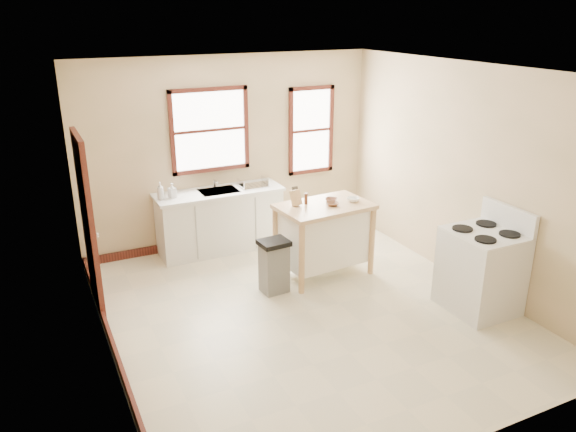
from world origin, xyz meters
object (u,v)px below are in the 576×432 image
object	(u,v)px
soap_bottle_a	(160,191)
knife_block	(296,198)
kitchen_island	(324,240)
pepper_grinder	(306,199)
dish_rack	(253,183)
bowl_a	(332,204)
bowl_b	(331,200)
bowl_c	(353,200)
soap_bottle_b	(172,190)
gas_stove	(482,260)
trash_bin	(274,266)

from	to	relation	value
soap_bottle_a	knife_block	distance (m)	1.91
kitchen_island	pepper_grinder	bearing A→B (deg)	143.75
dish_rack	bowl_a	bearing A→B (deg)	-59.17
bowl_b	bowl_c	size ratio (longest dim) A/B	0.94
soap_bottle_b	bowl_b	distance (m)	2.21
gas_stove	soap_bottle_a	bearing A→B (deg)	135.42
bowl_a	trash_bin	distance (m)	1.11
bowl_c	soap_bottle_b	bearing A→B (deg)	145.67
dish_rack	pepper_grinder	world-z (taller)	pepper_grinder
knife_block	bowl_c	distance (m)	0.79
pepper_grinder	bowl_b	xyz separation A→B (m)	(0.36, -0.04, -0.06)
bowl_b	bowl_c	world-z (taller)	bowl_c
pepper_grinder	trash_bin	world-z (taller)	pepper_grinder
soap_bottle_a	gas_stove	distance (m)	4.27
kitchen_island	pepper_grinder	size ratio (longest dim) A/B	8.04
soap_bottle_b	gas_stove	world-z (taller)	gas_stove
bowl_b	gas_stove	world-z (taller)	gas_stove
soap_bottle_a	gas_stove	size ratio (longest dim) A/B	0.20
pepper_grinder	trash_bin	bearing A→B (deg)	-152.84
soap_bottle_b	bowl_c	world-z (taller)	soap_bottle_b
soap_bottle_b	trash_bin	xyz separation A→B (m)	(0.85, -1.54, -0.67)
soap_bottle_b	pepper_grinder	distance (m)	1.91
bowl_b	gas_stove	bearing A→B (deg)	-58.89
kitchen_island	bowl_b	distance (m)	0.54
dish_rack	pepper_grinder	distance (m)	1.25
soap_bottle_b	bowl_c	bearing A→B (deg)	-52.68
bowl_c	gas_stove	world-z (taller)	gas_stove
kitchen_island	bowl_c	bearing A→B (deg)	-11.82
soap_bottle_a	trash_bin	bearing A→B (deg)	-43.60
knife_block	bowl_b	size ratio (longest dim) A/B	1.27
soap_bottle_a	bowl_a	distance (m)	2.37
pepper_grinder	bowl_c	size ratio (longest dim) A/B	0.89
pepper_grinder	kitchen_island	bearing A→B (deg)	-31.63
bowl_b	soap_bottle_a	bearing A→B (deg)	147.74
kitchen_island	knife_block	xyz separation A→B (m)	(-0.36, 0.13, 0.59)
soap_bottle_b	bowl_a	world-z (taller)	soap_bottle_b
soap_bottle_b	pepper_grinder	bearing A→B (deg)	-58.64
bowl_b	bowl_c	distance (m)	0.29
soap_bottle_a	bowl_a	size ratio (longest dim) A/B	1.50
knife_block	bowl_b	bearing A→B (deg)	-29.32
soap_bottle_a	gas_stove	world-z (taller)	gas_stove
dish_rack	bowl_c	distance (m)	1.64
pepper_grinder	bowl_b	distance (m)	0.37
kitchen_island	dish_rack	bearing A→B (deg)	103.98
knife_block	soap_bottle_b	bearing A→B (deg)	111.70
soap_bottle_a	soap_bottle_b	bearing A→B (deg)	18.61
bowl_c	gas_stove	xyz separation A→B (m)	(0.79, -1.59, -0.39)
soap_bottle_b	soap_bottle_a	bearing A→B (deg)	167.40
bowl_a	gas_stove	xyz separation A→B (m)	(1.13, -1.57, -0.38)
soap_bottle_a	bowl_b	size ratio (longest dim) A/B	1.59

